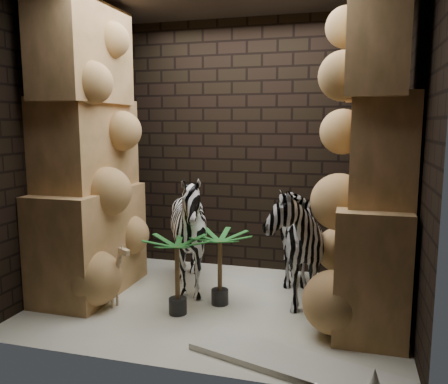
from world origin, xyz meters
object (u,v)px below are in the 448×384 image
(palm_front, at_px, (220,268))
(giraffe_toy, at_px, (107,273))
(zebra_left, at_px, (190,239))
(palm_back, at_px, (177,275))
(surfboard, at_px, (295,364))
(zebra_right, at_px, (289,230))

(palm_front, bearing_deg, giraffe_toy, -163.15)
(zebra_left, height_order, palm_front, zebra_left)
(palm_back, bearing_deg, surfboard, -29.68)
(palm_front, relative_size, surfboard, 0.45)
(surfboard, bearing_deg, palm_front, 147.71)
(zebra_left, distance_m, surfboard, 1.83)
(zebra_right, distance_m, giraffe_toy, 1.83)
(palm_back, height_order, surfboard, palm_back)
(zebra_left, xyz_separation_m, surfboard, (1.25, -1.21, -0.56))
(palm_front, bearing_deg, zebra_right, 24.50)
(surfboard, bearing_deg, zebra_left, 152.78)
(zebra_left, relative_size, giraffe_toy, 1.96)
(giraffe_toy, distance_m, palm_front, 1.10)
(surfboard, bearing_deg, giraffe_toy, 177.40)
(surfboard, bearing_deg, zebra_right, 117.15)
(zebra_right, xyz_separation_m, giraffe_toy, (-1.68, -0.61, -0.39))
(zebra_left, bearing_deg, surfboard, -24.72)
(zebra_left, relative_size, palm_back, 1.72)
(giraffe_toy, distance_m, palm_back, 0.74)
(zebra_right, xyz_separation_m, palm_back, (-0.95, -0.61, -0.35))
(zebra_right, xyz_separation_m, zebra_left, (-1.02, -0.07, -0.14))
(zebra_right, xyz_separation_m, surfboard, (0.23, -1.29, -0.70))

